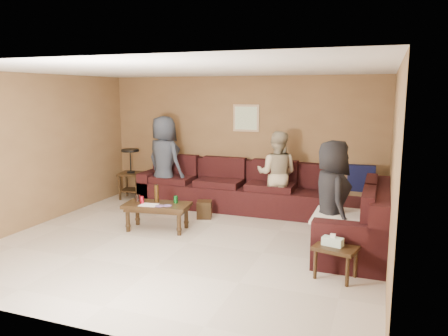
% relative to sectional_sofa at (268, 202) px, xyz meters
% --- Properties ---
extents(room, '(5.60, 5.50, 2.50)m').
position_rel_sectional_sofa_xyz_m(room, '(-0.81, -1.52, 1.34)').
color(room, beige).
rests_on(room, ground).
extents(sectional_sofa, '(4.65, 2.90, 0.97)m').
position_rel_sectional_sofa_xyz_m(sectional_sofa, '(0.00, 0.00, 0.00)').
color(sectional_sofa, '#331112').
rests_on(sectional_sofa, ground).
extents(coffee_table, '(1.11, 0.66, 0.72)m').
position_rel_sectional_sofa_xyz_m(coffee_table, '(-1.55, -1.12, 0.05)').
color(coffee_table, '#332111').
rests_on(coffee_table, ground).
extents(end_table_left, '(0.53, 0.53, 1.03)m').
position_rel_sectional_sofa_xyz_m(end_table_left, '(-3.08, 0.56, 0.22)').
color(end_table_left, '#332111').
rests_on(end_table_left, ground).
extents(side_table_right, '(0.56, 0.50, 0.55)m').
position_rel_sectional_sofa_xyz_m(side_table_right, '(1.35, -2.02, 0.03)').
color(side_table_right, '#332111').
rests_on(side_table_right, ground).
extents(waste_bin, '(0.32, 0.32, 0.31)m').
position_rel_sectional_sofa_xyz_m(waste_bin, '(-1.09, -0.23, -0.17)').
color(waste_bin, '#332111').
rests_on(waste_bin, ground).
extents(wall_art, '(0.52, 0.04, 0.52)m').
position_rel_sectional_sofa_xyz_m(wall_art, '(-0.71, 0.96, 1.37)').
color(wall_art, tan).
rests_on(wall_art, ground).
extents(person_left, '(1.00, 0.83, 1.74)m').
position_rel_sectional_sofa_xyz_m(person_left, '(-2.19, 0.36, 0.55)').
color(person_left, '#343A48').
rests_on(person_left, ground).
extents(person_middle, '(0.76, 0.60, 1.52)m').
position_rel_sectional_sofa_xyz_m(person_middle, '(0.06, 0.36, 0.44)').
color(person_middle, '#C2B290').
rests_on(person_middle, ground).
extents(person_right, '(0.76, 0.91, 1.58)m').
position_rel_sectional_sofa_xyz_m(person_right, '(1.20, -1.26, 0.46)').
color(person_right, black).
rests_on(person_right, ground).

